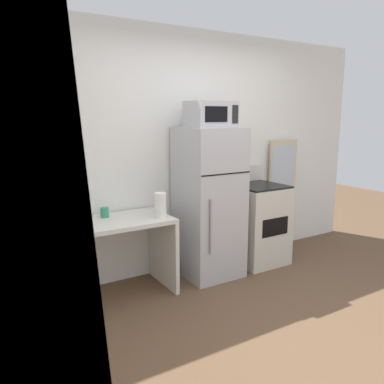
% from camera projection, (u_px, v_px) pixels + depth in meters
% --- Properties ---
extents(ground_plane, '(12.00, 12.00, 0.00)m').
position_uv_depth(ground_plane, '(295.00, 330.00, 3.10)').
color(ground_plane, brown).
extents(wall_back_white, '(5.00, 0.10, 2.60)m').
position_uv_depth(wall_back_white, '(187.00, 152.00, 4.27)').
color(wall_back_white, white).
rests_on(wall_back_white, ground).
extents(desk, '(1.28, 0.59, 0.75)m').
position_uv_depth(desk, '(103.00, 244.00, 3.55)').
color(desk, silver).
rests_on(desk, ground).
extents(desk_lamp, '(0.14, 0.12, 0.35)m').
position_uv_depth(desk_lamp, '(71.00, 198.00, 3.36)').
color(desk_lamp, black).
rests_on(desk_lamp, desk).
extents(paper_towel_roll, '(0.11, 0.11, 0.24)m').
position_uv_depth(paper_towel_roll, '(160.00, 205.00, 3.62)').
color(paper_towel_roll, white).
rests_on(paper_towel_roll, desk).
extents(coffee_mug, '(0.08, 0.08, 0.09)m').
position_uv_depth(coffee_mug, '(105.00, 212.00, 3.65)').
color(coffee_mug, '#338C66').
rests_on(coffee_mug, desk).
extents(spray_bottle, '(0.06, 0.06, 0.25)m').
position_uv_depth(spray_bottle, '(47.00, 218.00, 3.25)').
color(spray_bottle, '#2D8CEA').
rests_on(spray_bottle, desk).
extents(refrigerator, '(0.59, 0.63, 1.58)m').
position_uv_depth(refrigerator, '(209.00, 203.00, 4.08)').
color(refrigerator, '#B7B7BC').
rests_on(refrigerator, ground).
extents(microwave, '(0.46, 0.35, 0.26)m').
position_uv_depth(microwave, '(211.00, 114.00, 3.89)').
color(microwave, '#B7B7BC').
rests_on(microwave, refrigerator).
extents(oven_range, '(0.58, 0.61, 1.10)m').
position_uv_depth(oven_range, '(257.00, 223.00, 4.50)').
color(oven_range, beige).
rests_on(oven_range, ground).
extents(leaning_mirror, '(0.44, 0.03, 1.40)m').
position_uv_depth(leaning_mirror, '(281.00, 194.00, 4.99)').
color(leaning_mirror, '#C6B793').
rests_on(leaning_mirror, ground).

